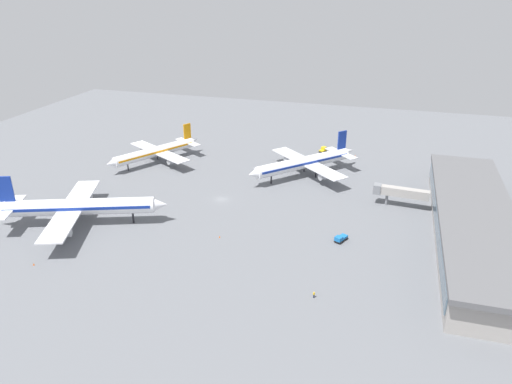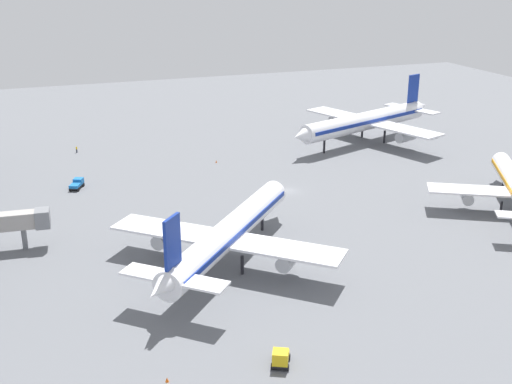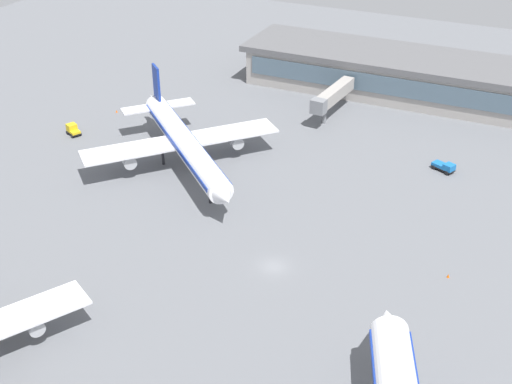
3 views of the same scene
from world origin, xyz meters
name	(u,v)px [view 2 (image 2 of 3)]	position (x,y,z in m)	size (l,w,h in m)	color
ground	(288,191)	(0.00, 0.00, 0.00)	(288.00, 288.00, 0.00)	slate
airplane_taxiing	(367,121)	(-29.22, 35.06, 5.89)	(42.26, 51.33, 16.20)	white
airplane_distant	(228,233)	(28.89, -22.73, 5.37)	(39.22, 36.97, 14.77)	white
baggage_tug	(281,358)	(58.02, -25.47, 1.16)	(3.71, 3.33, 2.30)	black
pushback_tractor	(77,184)	(-17.47, -42.29, 0.97)	(4.79, 3.64, 1.90)	black
ground_crew_worker	(77,149)	(-45.81, -39.66, 0.85)	(0.58, 0.42, 1.67)	#1E2338
safety_cone_near_gate	(167,380)	(56.40, -39.18, 0.30)	(0.44, 0.44, 0.60)	#EA590C
safety_cone_mid_apron	(216,161)	(-24.99, -8.57, 0.30)	(0.44, 0.44, 0.60)	#EA590C
safety_cone_far_side	(321,123)	(-52.38, 32.76, 0.30)	(0.44, 0.44, 0.60)	#EA590C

